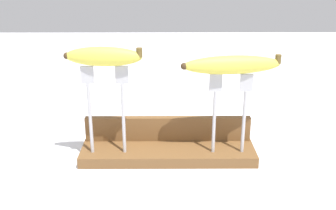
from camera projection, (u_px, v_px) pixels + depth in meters
ground_plane at (168, 158)px, 0.91m from camera, size 3.00×3.00×0.00m
wooden_board at (168, 153)px, 0.91m from camera, size 0.38×0.10×0.02m
board_backstop at (168, 129)px, 0.94m from camera, size 0.37×0.02×0.06m
fork_stand_left at (106, 102)px, 0.85m from camera, size 0.09×0.01×0.19m
fork_stand_right at (230, 106)px, 0.85m from camera, size 0.09×0.01×0.17m
banana_raised_left at (103, 56)px, 0.82m from camera, size 0.16×0.05×0.04m
banana_raised_right at (232, 65)px, 0.82m from camera, size 0.20×0.06×0.04m
banana_chunk_near at (115, 131)px, 1.00m from camera, size 0.05×0.05×0.04m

